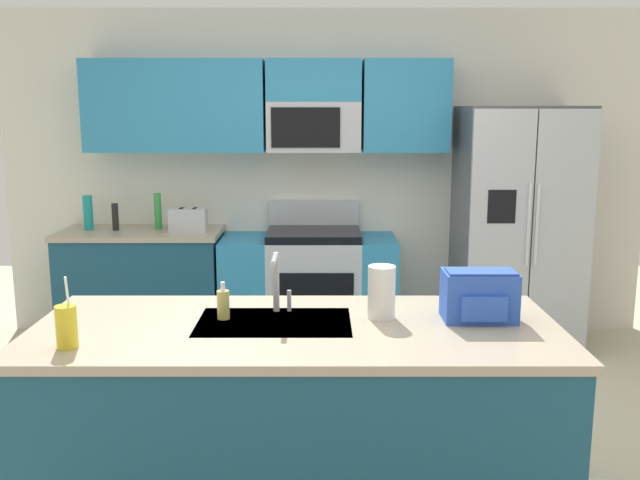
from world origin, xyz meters
The scene contains 15 objects.
ground_plane centered at (0.00, 0.00, 0.00)m, with size 9.00×9.00×0.00m, color beige.
kitchen_wall_unit centered at (-0.14, 2.08, 1.47)m, with size 5.20×0.43×2.60m.
back_counter centered at (-1.44, 1.80, 0.45)m, with size 1.25×0.63×0.90m.
range_oven centered at (-0.13, 1.80, 0.44)m, with size 1.36×0.61×1.10m.
refrigerator centered at (1.47, 1.73, 0.93)m, with size 0.90×0.76×1.85m.
island_counter centered at (-0.15, -0.61, 0.45)m, with size 2.30×0.98×0.90m.
toaster centered at (-1.05, 1.75, 0.99)m, with size 0.28×0.16×0.18m.
pepper_mill centered at (-1.63, 1.80, 1.01)m, with size 0.05×0.05×0.21m, color black.
bottle_green centered at (-1.31, 1.86, 1.04)m, with size 0.06×0.06×0.28m, color green.
bottle_teal centered at (-1.85, 1.83, 1.03)m, with size 0.07×0.07×0.27m, color teal.
sink_faucet centered at (-0.24, -0.42, 1.07)m, with size 0.09×0.21×0.28m.
drink_cup_yellow centered at (-1.04, -0.90, 0.99)m, with size 0.08×0.08×0.29m.
soap_dispenser centered at (-0.48, -0.52, 0.97)m, with size 0.06×0.06×0.17m.
paper_towel_roll centered at (0.23, -0.50, 1.02)m, with size 0.12×0.12×0.24m, color white.
backpack centered at (0.67, -0.53, 1.02)m, with size 0.32×0.22×0.23m.
Camera 1 is at (-0.04, -3.53, 1.83)m, focal length 39.12 mm.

